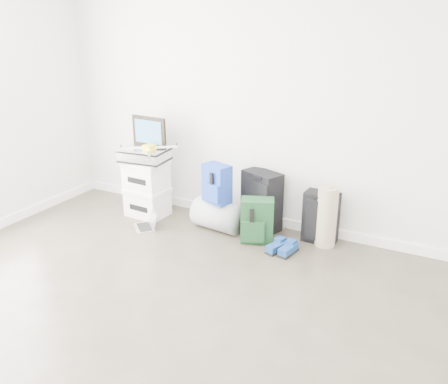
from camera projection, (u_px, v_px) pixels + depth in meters
The scene contains 14 objects.
ground at pixel (92, 351), 3.20m from camera, with size 5.00×5.00×0.00m, color #393129.
room_envelope at pixel (64, 93), 2.62m from camera, with size 4.52×5.02×2.71m.
boxes_stack at pixel (147, 188), 5.29m from camera, with size 0.47×0.39×0.64m.
briefcase at pixel (145, 155), 5.16m from camera, with size 0.49×0.36×0.14m, color #B2B2B7.
painting at pixel (149, 132), 5.16m from camera, with size 0.44×0.06×0.33m.
drone at pixel (149, 147), 5.08m from camera, with size 0.51×0.51×0.05m.
duffel_bag at pixel (218, 215), 4.98m from camera, with size 0.32×0.32×0.52m, color gray.
blue_backpack at pixel (217, 184), 4.84m from camera, with size 0.33×0.29×0.40m.
large_suitcase at pixel (261, 201), 4.95m from camera, with size 0.46×0.39×0.63m.
green_backpack at pixel (257, 221), 4.69m from camera, with size 0.37×0.33×0.45m.
carry_on at pixel (320, 218), 4.67m from camera, with size 0.34×0.23×0.52m.
shoes at pixel (283, 249), 4.52m from camera, with size 0.27×0.27×0.08m.
rolled_rug at pixel (327, 217), 4.58m from camera, with size 0.20×0.20×0.61m, color tan.
laptop at pixel (148, 223), 5.06m from camera, with size 0.34×0.33×0.20m.
Camera 1 is at (2.01, -1.91, 2.12)m, focal length 38.00 mm.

